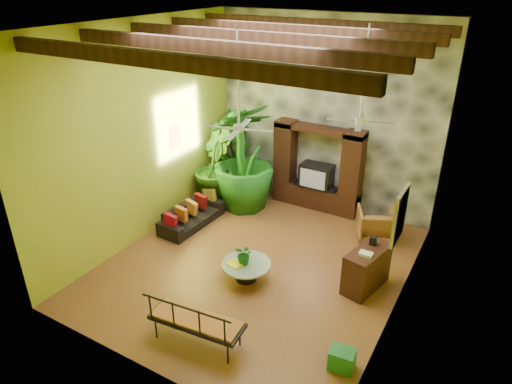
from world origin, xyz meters
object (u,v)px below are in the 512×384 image
Objects in this scene: ceiling_fan_back at (361,110)px; green_bin at (342,359)px; ceiling_fan_front at (239,117)px; tall_plant_b at (214,165)px; sofa at (192,215)px; wicker_armchair at (375,224)px; entertainment_center at (317,174)px; side_console at (366,269)px; tall_plant_a at (232,151)px; iron_bench at (194,320)px; coffee_table at (246,269)px; tall_plant_c at (243,157)px.

green_bin is at bearing -71.29° from ceiling_fan_back.
ceiling_fan_front is at bearing 152.23° from green_bin.
green_bin is (5.13, -3.81, -0.95)m from tall_plant_b.
wicker_armchair is at bearing -66.09° from sofa.
entertainment_center reaches higher than side_console.
wicker_armchair is 0.77× the size of side_console.
ceiling_fan_front reaches higher than side_console.
green_bin is at bearing 75.23° from wicker_armchair.
tall_plant_b is at bearing 10.10° from sofa.
green_bin is at bearing -114.97° from sofa.
entertainment_center is 1.06× the size of tall_plant_b.
side_console is (4.93, -2.68, -0.70)m from tall_plant_a.
iron_bench is (0.27, -5.81, -0.44)m from entertainment_center.
entertainment_center is at bearing 86.76° from ceiling_fan_front.
coffee_table is at bearing -116.04° from sofa.
tall_plant_a is at bearing 164.22° from side_console.
wicker_armchair is (4.21, 1.69, 0.11)m from sofa.
side_console is 2.70× the size of green_bin.
tall_plant_b is 2.04× the size of side_console.
green_bin is (2.57, -1.25, -0.08)m from coffee_table.
green_bin is (2.38, 0.77, -0.35)m from iron_bench.
ceiling_fan_back is 1.81× the size of coffee_table.
side_console is at bearing -28.50° from tall_plant_a.
wicker_armchair is at bearing 5.19° from tall_plant_b.
iron_bench is (-1.33, -3.87, -2.87)m from ceiling_fan_back.
ceiling_fan_back is 3.16m from side_console.
iron_bench is at bearing -67.86° from tall_plant_c.
entertainment_center reaches higher than tall_plant_b.
tall_plant_c is (-1.69, -0.99, 0.49)m from entertainment_center.
coffee_table is at bearing 89.90° from iron_bench.
entertainment_center is 3.66m from side_console.
iron_bench is (0.47, -2.27, -2.87)m from ceiling_fan_front.
iron_bench is at bearing -111.26° from side_console.
tall_plant_c is at bearing -149.75° from entertainment_center.
tall_plant_a is at bearing -33.72° from wicker_armchair.
iron_bench reaches higher than green_bin.
tall_plant_c is 2.62× the size of side_console.
ceiling_fan_back is at bearing 49.79° from wicker_armchair.
green_bin is (4.34, -4.05, -1.27)m from tall_plant_c.
tall_plant_a is 1.01× the size of tall_plant_b.
coffee_table is at bearing 154.04° from green_bin.
wicker_armchair is 5.25m from iron_bench.
wicker_armchair is at bearing 52.15° from ceiling_fan_front.
tall_plant_a is 5.56× the size of green_bin.
tall_plant_b is 3.73m from coffee_table.
tall_plant_c reaches higher than coffee_table.
iron_bench is at bearing -78.23° from ceiling_fan_front.
ceiling_fan_back reaches higher than sofa.
ceiling_fan_back is at bearing 50.53° from coffee_table.
tall_plant_b reaches higher than coffee_table.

